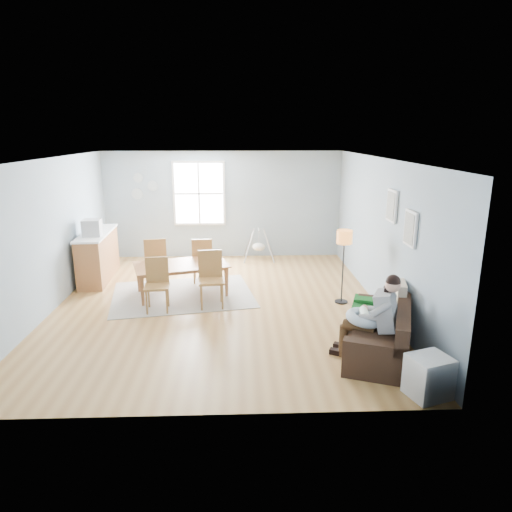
{
  "coord_description": "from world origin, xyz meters",
  "views": [
    {
      "loc": [
        0.41,
        -8.1,
        3.14
      ],
      "look_at": [
        0.7,
        -0.22,
        1.0
      ],
      "focal_mm": 32.0,
      "sensor_mm": 36.0,
      "label": 1
    }
  ],
  "objects_px": {
    "father": "(375,314)",
    "toddler": "(381,305)",
    "sofa": "(383,334)",
    "baby_swing": "(259,246)",
    "chair_sw": "(157,281)",
    "counter": "(98,255)",
    "chair_ne": "(202,257)",
    "storage_cube": "(428,377)",
    "monitor": "(92,228)",
    "chair_nw": "(156,258)",
    "floor_lamp": "(344,243)",
    "dining_table": "(182,280)",
    "chair_se": "(211,274)"
  },
  "relations": [
    {
      "from": "sofa",
      "to": "baby_swing",
      "type": "relative_size",
      "value": 2.59
    },
    {
      "from": "dining_table",
      "to": "chair_ne",
      "type": "bearing_deg",
      "value": 48.2
    },
    {
      "from": "chair_se",
      "to": "baby_swing",
      "type": "distance_m",
      "value": 3.29
    },
    {
      "from": "sofa",
      "to": "monitor",
      "type": "xyz_separation_m",
      "value": [
        -5.17,
        3.34,
        0.95
      ]
    },
    {
      "from": "chair_nw",
      "to": "baby_swing",
      "type": "xyz_separation_m",
      "value": [
        2.23,
        1.98,
        -0.24
      ]
    },
    {
      "from": "father",
      "to": "toddler",
      "type": "xyz_separation_m",
      "value": [
        0.21,
        0.41,
        -0.02
      ]
    },
    {
      "from": "counter",
      "to": "dining_table",
      "type": "bearing_deg",
      "value": -30.13
    },
    {
      "from": "sofa",
      "to": "chair_ne",
      "type": "relative_size",
      "value": 2.09
    },
    {
      "from": "chair_ne",
      "to": "storage_cube",
      "type": "bearing_deg",
      "value": -55.64
    },
    {
      "from": "toddler",
      "to": "monitor",
      "type": "distance_m",
      "value": 6.07
    },
    {
      "from": "chair_sw",
      "to": "chair_se",
      "type": "bearing_deg",
      "value": 10.7
    },
    {
      "from": "floor_lamp",
      "to": "baby_swing",
      "type": "xyz_separation_m",
      "value": [
        -1.44,
        3.08,
        -0.8
      ]
    },
    {
      "from": "father",
      "to": "storage_cube",
      "type": "xyz_separation_m",
      "value": [
        0.4,
        -0.98,
        -0.42
      ]
    },
    {
      "from": "floor_lamp",
      "to": "chair_sw",
      "type": "xyz_separation_m",
      "value": [
        -3.43,
        -0.22,
        -0.61
      ]
    },
    {
      "from": "floor_lamp",
      "to": "storage_cube",
      "type": "bearing_deg",
      "value": -83.8
    },
    {
      "from": "father",
      "to": "toddler",
      "type": "height_order",
      "value": "father"
    },
    {
      "from": "chair_sw",
      "to": "counter",
      "type": "relative_size",
      "value": 0.51
    },
    {
      "from": "floor_lamp",
      "to": "chair_ne",
      "type": "xyz_separation_m",
      "value": [
        -2.73,
        1.28,
        -0.59
      ]
    },
    {
      "from": "chair_sw",
      "to": "monitor",
      "type": "xyz_separation_m",
      "value": [
        -1.57,
        1.53,
        0.67
      ]
    },
    {
      "from": "chair_sw",
      "to": "chair_ne",
      "type": "xyz_separation_m",
      "value": [
        0.71,
        1.5,
        0.02
      ]
    },
    {
      "from": "storage_cube",
      "to": "monitor",
      "type": "distance_m",
      "value": 7.09
    },
    {
      "from": "chair_ne",
      "to": "monitor",
      "type": "bearing_deg",
      "value": 179.03
    },
    {
      "from": "chair_sw",
      "to": "monitor",
      "type": "relative_size",
      "value": 2.44
    },
    {
      "from": "sofa",
      "to": "toddler",
      "type": "relative_size",
      "value": 2.61
    },
    {
      "from": "toddler",
      "to": "chair_nw",
      "type": "bearing_deg",
      "value": 142.64
    },
    {
      "from": "dining_table",
      "to": "chair_nw",
      "type": "bearing_deg",
      "value": 120.06
    },
    {
      "from": "baby_swing",
      "to": "sofa",
      "type": "bearing_deg",
      "value": -72.56
    },
    {
      "from": "sofa",
      "to": "toddler",
      "type": "height_order",
      "value": "toddler"
    },
    {
      "from": "toddler",
      "to": "floor_lamp",
      "type": "distance_m",
      "value": 1.9
    },
    {
      "from": "father",
      "to": "chair_ne",
      "type": "distance_m",
      "value": 4.42
    },
    {
      "from": "toddler",
      "to": "baby_swing",
      "type": "relative_size",
      "value": 0.99
    },
    {
      "from": "chair_nw",
      "to": "chair_ne",
      "type": "distance_m",
      "value": 0.97
    },
    {
      "from": "father",
      "to": "floor_lamp",
      "type": "relative_size",
      "value": 0.91
    },
    {
      "from": "sofa",
      "to": "storage_cube",
      "type": "distance_m",
      "value": 1.21
    },
    {
      "from": "dining_table",
      "to": "chair_ne",
      "type": "relative_size",
      "value": 1.81
    },
    {
      "from": "sofa",
      "to": "chair_ne",
      "type": "distance_m",
      "value": 4.4
    },
    {
      "from": "toddler",
      "to": "chair_se",
      "type": "bearing_deg",
      "value": 145.71
    },
    {
      "from": "chair_se",
      "to": "father",
      "type": "bearing_deg",
      "value": -42.25
    },
    {
      "from": "storage_cube",
      "to": "monitor",
      "type": "relative_size",
      "value": 1.47
    },
    {
      "from": "chair_sw",
      "to": "chair_se",
      "type": "distance_m",
      "value": 0.98
    },
    {
      "from": "counter",
      "to": "storage_cube",
      "type": "bearing_deg",
      "value": -42.23
    },
    {
      "from": "chair_se",
      "to": "monitor",
      "type": "distance_m",
      "value": 2.94
    },
    {
      "from": "dining_table",
      "to": "chair_nw",
      "type": "relative_size",
      "value": 1.72
    },
    {
      "from": "sofa",
      "to": "dining_table",
      "type": "height_order",
      "value": "sofa"
    },
    {
      "from": "storage_cube",
      "to": "toddler",
      "type": "bearing_deg",
      "value": 97.8
    },
    {
      "from": "chair_ne",
      "to": "monitor",
      "type": "relative_size",
      "value": 2.52
    },
    {
      "from": "chair_se",
      "to": "floor_lamp",
      "type": "bearing_deg",
      "value": 0.78
    },
    {
      "from": "dining_table",
      "to": "chair_sw",
      "type": "bearing_deg",
      "value": -131.85
    },
    {
      "from": "floor_lamp",
      "to": "chair_sw",
      "type": "height_order",
      "value": "floor_lamp"
    },
    {
      "from": "father",
      "to": "counter",
      "type": "bearing_deg",
      "value": 141.95
    }
  ]
}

